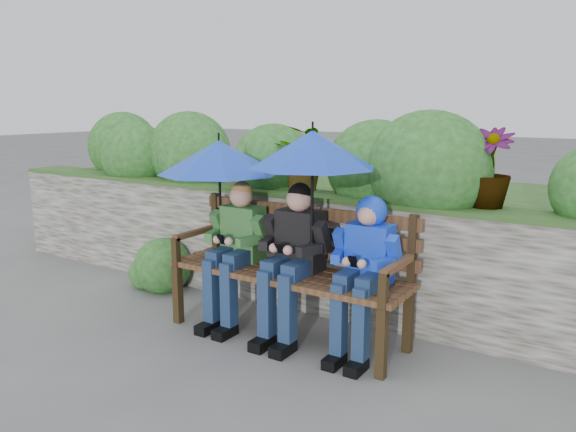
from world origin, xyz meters
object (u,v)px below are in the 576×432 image
Objects in this scene: park_bench at (292,262)px; boy_middle at (293,253)px; umbrella_right at (312,149)px; boy_left at (236,245)px; boy_right at (364,261)px; umbrella_left at (219,157)px.

boy_middle is at bearing -54.00° from park_bench.
umbrella_right is (0.24, -0.12, 0.89)m from park_bench.
boy_left is at bearing -168.88° from park_bench.
boy_left is 0.98× the size of boy_middle.
boy_right is at bearing 1.78° from boy_middle.
umbrella_right is at bearing -25.75° from park_bench.
park_bench is 0.16m from boy_middle.
boy_left is (-0.48, -0.09, 0.09)m from park_bench.
umbrella_right reaches higher than boy_right.
boy_right is (0.65, -0.08, 0.12)m from park_bench.
umbrella_left is at bearing 176.80° from boy_middle.
park_bench is 0.67m from boy_right.
boy_right is (0.58, 0.02, 0.02)m from boy_middle.
boy_right is at bearing 5.51° from umbrella_right.
umbrella_left is (-0.73, 0.04, 0.68)m from boy_middle.
umbrella_right reaches higher than umbrella_left.
boy_middle reaches higher than boy_left.
umbrella_left is 0.91m from umbrella_right.
boy_left reaches higher than park_bench.
boy_left is at bearing -11.76° from umbrella_left.
umbrella_left reaches higher than boy_middle.
umbrella_left is (-1.31, 0.02, 0.66)m from boy_right.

